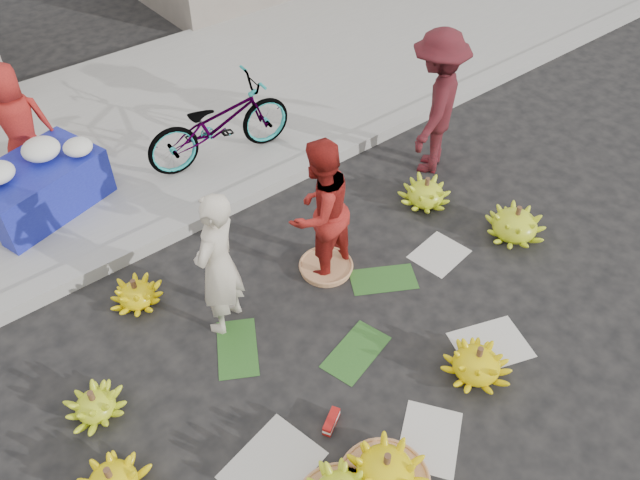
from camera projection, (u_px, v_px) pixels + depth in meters
ground at (350, 333)px, 5.71m from camera, size 80.00×80.00×0.00m
curb at (220, 207)px, 6.91m from camera, size 40.00×0.25×0.15m
sidewalk at (134, 127)px, 8.12m from camera, size 40.00×4.00×0.12m
newspaper_scatter at (412, 391)px, 5.25m from camera, size 3.20×1.80×0.00m
banana_leaves at (328, 325)px, 5.77m from camera, size 2.00×1.00×0.00m
banana_bunch_2 at (385, 473)px, 4.52m from camera, size 0.71×0.71×0.46m
banana_bunch_3 at (477, 363)px, 5.28m from camera, size 0.71×0.71×0.36m
banana_bunch_4 at (515, 223)px, 6.55m from camera, size 0.79×0.79×0.40m
banana_bunch_5 at (426, 193)px, 6.97m from camera, size 0.60×0.60×0.36m
banana_bunch_6 at (95, 405)px, 5.02m from camera, size 0.49×0.49×0.29m
banana_bunch_7 at (136, 294)px, 5.89m from camera, size 0.53×0.53×0.31m
basket_spare at (326, 267)px, 6.29m from camera, size 0.59×0.59×0.06m
incense_stack at (331, 421)px, 4.99m from camera, size 0.23×0.17×0.09m
vendor_cream at (218, 265)px, 5.31m from camera, size 0.65×0.58×1.48m
vendor_red at (319, 211)px, 5.81m from camera, size 0.82×0.69×1.50m
man_striped at (435, 103)px, 7.01m from camera, size 1.28×1.12×1.72m
flower_table at (38, 184)px, 6.63m from camera, size 1.49×1.16×0.76m
grey_bucket at (5, 221)px, 6.37m from camera, size 0.34×0.34×0.39m
flower_vendor at (18, 125)px, 6.75m from camera, size 0.81×0.67×1.41m
bicycle at (219, 123)px, 7.21m from camera, size 0.83×1.85×0.94m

